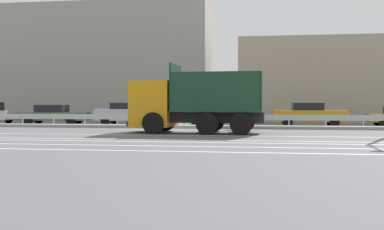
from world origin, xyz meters
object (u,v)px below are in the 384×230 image
parked_car_5 (215,115)px  parked_car_6 (309,114)px  parked_car_3 (53,115)px  dump_truck (181,107)px  parked_car_4 (127,114)px  median_road_sign (247,109)px

parked_car_5 → parked_car_6: parked_car_6 is taller
parked_car_6 → parked_car_5: bearing=-88.4°
parked_car_3 → parked_car_6: (17.12, 0.28, 0.07)m
dump_truck → parked_car_5: dump_truck is taller
parked_car_4 → parked_car_5: 5.97m
dump_truck → median_road_sign: bearing=-36.1°
parked_car_6 → parked_car_4: bearing=-90.3°
dump_truck → parked_car_4: bearing=36.1°
parked_car_4 → parked_car_6: parked_car_4 is taller
median_road_sign → parked_car_4: size_ratio=0.52×
dump_truck → parked_car_5: (1.06, 7.10, -0.62)m
parked_car_4 → parked_car_3: bearing=-84.4°
dump_truck → median_road_sign: 5.17m
dump_truck → parked_car_6: size_ratio=1.46×
parked_car_4 → parked_car_6: (11.97, -0.03, -0.01)m
parked_car_4 → parked_car_5: (5.97, -0.22, -0.09)m
parked_car_5 → median_road_sign: bearing=30.7°
median_road_sign → parked_car_5: (-2.15, 3.04, -0.48)m
parked_car_5 → parked_car_3: bearing=-94.0°
parked_car_5 → dump_truck: bearing=-13.0°
dump_truck → median_road_sign: (3.21, 4.06, -0.15)m
median_road_sign → parked_car_3: size_ratio=0.45×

